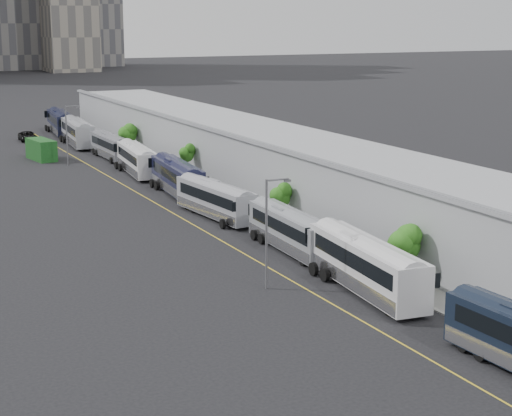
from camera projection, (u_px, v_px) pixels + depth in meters
sidewalk at (313, 224)px, 82.68m from camera, size 10.00×170.00×0.12m
lane_line at (214, 236)px, 78.20m from camera, size 0.12×160.00×0.02m
depot at (349, 185)px, 83.63m from camera, size 12.45×160.40×7.20m
bus_2 at (366, 270)px, 61.92m from camera, size 4.07×14.05×4.05m
bus_3 at (291, 234)px, 73.02m from camera, size 3.00×12.41×3.60m
bus_4 at (216, 203)px, 85.15m from camera, size 3.66×12.61×3.63m
bus_5 at (177, 180)px, 96.47m from camera, size 3.86×13.44×3.87m
bus_6 at (137, 162)px, 108.87m from camera, size 3.88×13.08×3.77m
bus_7 at (110, 148)px, 121.16m from camera, size 2.70×12.01×3.50m
bus_8 at (78, 135)px, 133.45m from camera, size 3.89×14.12×4.08m
bus_9 at (60, 124)px, 146.67m from camera, size 4.07×13.96×4.02m
tree_1 at (404, 241)px, 63.39m from camera, size 2.49×2.49×4.63m
tree_2 at (280, 195)px, 81.45m from camera, size 2.01×2.01×4.06m
tree_3 at (187, 153)px, 103.03m from camera, size 1.71×1.71×4.49m
tree_4 at (127, 133)px, 122.32m from camera, size 2.57×2.57×4.77m
street_lamp_near at (269, 225)px, 62.15m from camera, size 2.04×0.22×8.23m
street_lamp_far at (68, 131)px, 114.45m from camera, size 2.04×0.22×8.11m
shipping_container at (41, 150)px, 119.96m from camera, size 3.28×6.46×2.90m
suv at (28, 136)px, 138.51m from camera, size 2.83×5.69×1.55m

